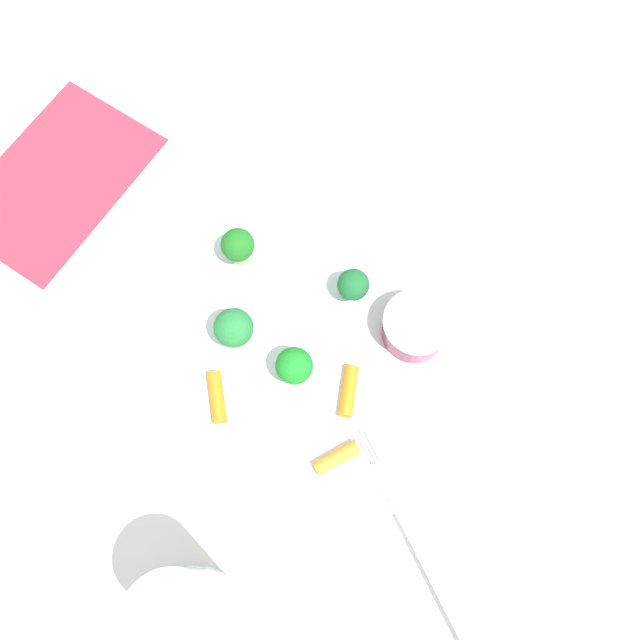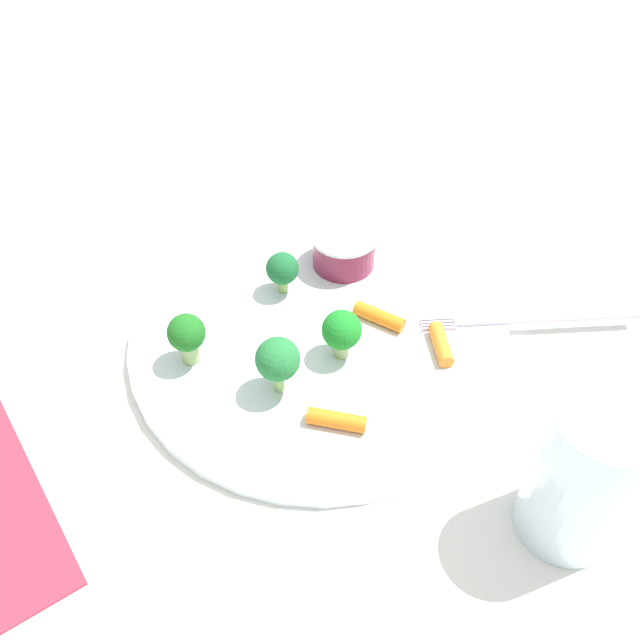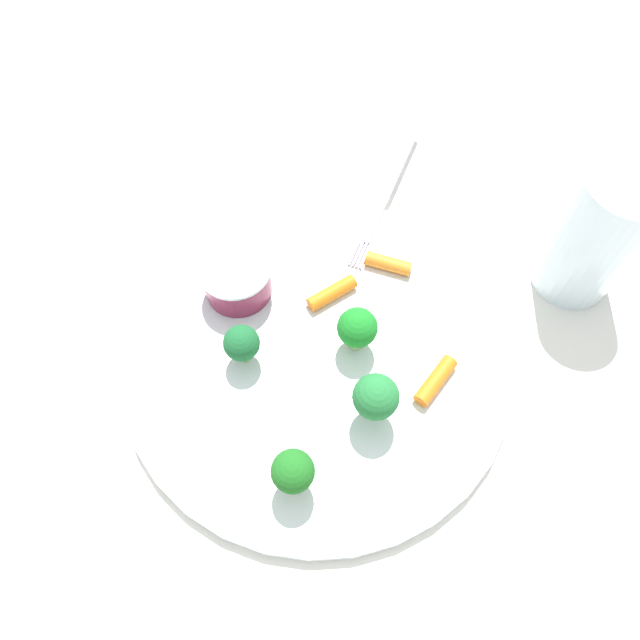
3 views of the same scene
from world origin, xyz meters
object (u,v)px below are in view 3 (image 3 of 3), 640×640
at_px(plate, 318,353).
at_px(carrot_stick_2, 327,292).
at_px(broccoli_floret_2, 293,472).
at_px(drinking_glass, 596,237).
at_px(broccoli_floret_0, 242,344).
at_px(fork, 387,194).
at_px(carrot_stick_1, 435,381).
at_px(broccoli_floret_1, 357,328).
at_px(broccoli_floret_3, 376,397).
at_px(carrot_stick_0, 388,264).
at_px(sauce_cup, 237,279).

distance_m(plate, carrot_stick_2, 0.05).
height_order(broccoli_floret_2, carrot_stick_2, broccoli_floret_2).
relative_size(broccoli_floret_2, drinking_glass, 0.39).
relative_size(broccoli_floret_0, carrot_stick_2, 0.90).
bearing_deg(plate, fork, -98.44).
xyz_separation_m(carrot_stick_1, fork, (0.07, -0.18, -0.00)).
bearing_deg(broccoli_floret_1, broccoli_floret_0, 21.11).
relative_size(broccoli_floret_0, broccoli_floret_3, 0.77).
bearing_deg(broccoli_floret_2, carrot_stick_0, -99.19).
relative_size(plate, broccoli_floret_2, 6.73).
distance_m(plate, broccoli_floret_3, 0.08).
bearing_deg(broccoli_floret_2, broccoli_floret_3, -124.64).
distance_m(carrot_stick_1, drinking_glass, 0.17).
distance_m(broccoli_floret_1, drinking_glass, 0.20).
bearing_deg(broccoli_floret_3, plate, -38.98).
bearing_deg(broccoli_floret_0, plate, -159.61).
height_order(carrot_stick_1, drinking_glass, drinking_glass).
relative_size(broccoli_floret_1, broccoli_floret_2, 0.95).
relative_size(broccoli_floret_1, fork, 0.24).
relative_size(fork, drinking_glass, 1.53).
height_order(broccoli_floret_1, fork, broccoli_floret_1).
relative_size(plate, carrot_stick_1, 7.17).
distance_m(broccoli_floret_3, carrot_stick_2, 0.11).
height_order(broccoli_floret_3, drinking_glass, drinking_glass).
bearing_deg(plate, carrot_stick_2, -85.44).
bearing_deg(broccoli_floret_0, carrot_stick_1, -175.22).
relative_size(sauce_cup, broccoli_floret_2, 1.26).
relative_size(broccoli_floret_2, broccoli_floret_3, 0.91).
distance_m(plate, broccoli_floret_0, 0.07).
xyz_separation_m(broccoli_floret_0, drinking_glass, (-0.25, -0.14, 0.02)).
bearing_deg(sauce_cup, drinking_glass, -162.65).
distance_m(broccoli_floret_0, broccoli_floret_3, 0.11).
bearing_deg(carrot_stick_0, carrot_stick_1, 118.83).
xyz_separation_m(broccoli_floret_0, broccoli_floret_3, (-0.11, 0.02, 0.01)).
bearing_deg(plate, broccoli_floret_2, 94.72).
relative_size(broccoli_floret_2, carrot_stick_2, 1.06).
bearing_deg(carrot_stick_1, carrot_stick_2, -30.66).
relative_size(broccoli_floret_0, drinking_glass, 0.33).
xyz_separation_m(plate, broccoli_floret_1, (-0.03, -0.01, 0.03)).
distance_m(broccoli_floret_2, broccoli_floret_3, 0.08).
distance_m(broccoli_floret_3, drinking_glass, 0.22).
relative_size(sauce_cup, broccoli_floret_1, 1.33).
bearing_deg(carrot_stick_2, broccoli_floret_0, 54.80).
distance_m(sauce_cup, carrot_stick_0, 0.13).
relative_size(carrot_stick_0, drinking_glass, 0.33).
height_order(broccoli_floret_0, carrot_stick_0, broccoli_floret_0).
bearing_deg(broccoli_floret_3, carrot_stick_0, -84.90).
xyz_separation_m(sauce_cup, carrot_stick_0, (-0.12, -0.05, -0.01)).
bearing_deg(carrot_stick_0, carrot_stick_2, 41.90).
bearing_deg(fork, broccoli_floret_3, 97.21).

